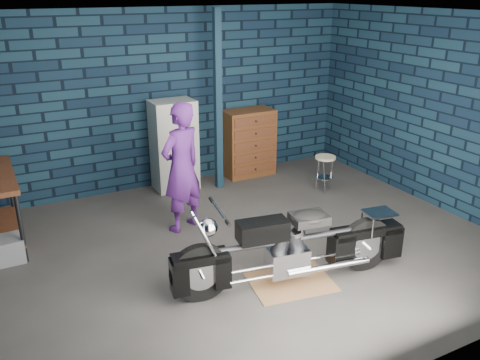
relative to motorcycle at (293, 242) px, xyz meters
The scene contains 10 objects.
ground 1.04m from the motorcycle, 91.91° to the left, with size 6.00×6.00×0.00m, color #43403E.
room_walls 2.04m from the motorcycle, 91.19° to the left, with size 6.02×5.01×2.71m.
support_post 3.04m from the motorcycle, 79.73° to the left, with size 0.10×0.10×2.70m, color #122839.
drip_mat 0.48m from the motorcycle, behind, with size 0.87×0.65×0.01m, color brown.
motorcycle is the anchor object (origin of this frame).
person 1.88m from the motorcycle, 106.43° to the left, with size 0.61×0.40×1.68m, color #58217C.
storage_bin 3.32m from the motorcycle, 144.62° to the left, with size 0.46×0.33×0.29m, color gray.
locker 3.15m from the motorcycle, 91.82° to the left, with size 0.65×0.46×1.39m, color beige.
tool_chest 3.37m from the motorcycle, 69.04° to the left, with size 0.82×0.46×1.10m, color brown.
shop_stool 2.70m from the motorcycle, 46.12° to the left, with size 0.31×0.31×0.57m, color #BFB190, non-canonical shape.
Camera 1 is at (-2.64, -4.81, 2.98)m, focal length 38.00 mm.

